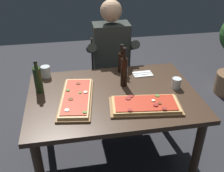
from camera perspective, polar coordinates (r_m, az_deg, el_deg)
name	(u,v)px	position (r m, az deg, el deg)	size (l,w,h in m)	color
ground_plane	(113,158)	(2.65, 0.19, -15.40)	(6.40, 6.40, 0.00)	#2D2D33
dining_table	(113,104)	(2.23, 0.22, -3.86)	(1.40, 0.96, 0.74)	#3D2B1E
pizza_rectangular_front	(145,105)	(2.02, 7.26, -4.15)	(0.57, 0.33, 0.05)	olive
pizza_rectangular_left	(76,98)	(2.11, -7.79, -2.59)	(0.33, 0.63, 0.05)	olive
wine_bottle_dark	(122,62)	(2.48, 2.12, 5.30)	(0.07, 0.07, 0.28)	black
oil_bottle_amber	(38,79)	(2.23, -15.81, 1.42)	(0.07, 0.07, 0.28)	#233819
vinegar_bottle_green	(124,71)	(2.23, 2.64, 3.24)	(0.06, 0.06, 0.35)	black
tumbler_near_camera	(176,84)	(2.31, 13.83, 0.48)	(0.08, 0.08, 0.09)	silver
tumbler_far_side	(46,72)	(2.48, -14.21, 2.91)	(0.08, 0.08, 0.11)	silver
napkin_cutlery_set	(143,74)	(2.49, 6.68, 2.62)	(0.18, 0.12, 0.01)	white
diner_chair	(110,72)	(3.05, -0.41, 2.98)	(0.44, 0.44, 0.87)	black
seated_diner	(112,57)	(2.83, -0.02, 6.44)	(0.53, 0.41, 1.33)	#23232D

